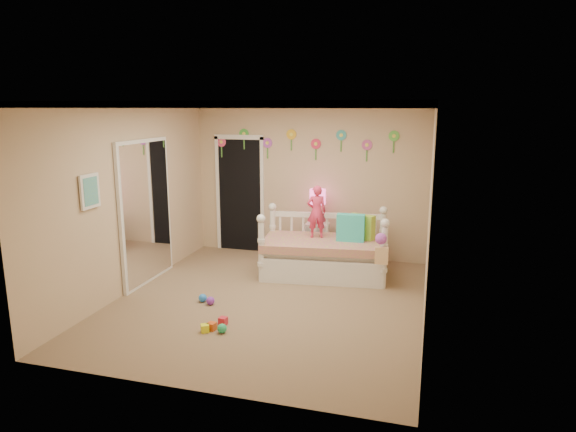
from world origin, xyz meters
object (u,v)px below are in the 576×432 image
(child, at_px, (317,212))
(nightstand, at_px, (317,242))
(daybed, at_px, (324,243))
(table_lamp, at_px, (318,201))

(child, bearing_deg, nightstand, -96.93)
(child, bearing_deg, daybed, 128.59)
(table_lamp, bearing_deg, nightstand, 0.00)
(daybed, relative_size, table_lamp, 3.23)
(daybed, xyz_separation_m, table_lamp, (-0.27, 0.72, 0.51))
(child, relative_size, nightstand, 1.28)
(child, xyz_separation_m, nightstand, (-0.12, 0.62, -0.66))
(daybed, height_order, nightstand, daybed)
(nightstand, distance_m, table_lamp, 0.70)
(nightstand, relative_size, table_lamp, 1.09)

